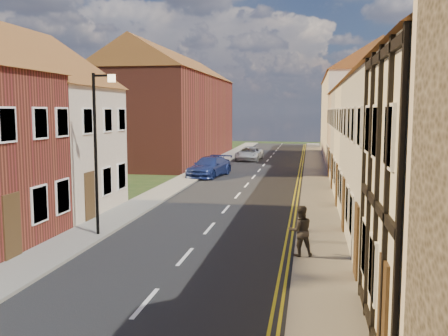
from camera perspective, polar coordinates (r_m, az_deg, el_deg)
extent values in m
cube|color=black|center=(28.06, 1.58, -3.16)|extent=(7.00, 90.00, 0.02)
cube|color=slate|center=(28.99, -7.07, -2.79)|extent=(1.80, 90.00, 0.12)
cube|color=slate|center=(27.77, 10.61, -3.27)|extent=(1.80, 90.00, 0.12)
cube|color=beige|center=(21.62, 24.12, 1.35)|extent=(8.00, 5.00, 6.00)
cube|color=#EFE4C9|center=(26.87, 21.29, 2.38)|extent=(8.00, 5.80, 6.00)
cube|color=maroon|center=(24.80, 22.89, 14.06)|extent=(0.60, 0.60, 1.60)
cube|color=beige|center=(32.17, 19.39, 3.08)|extent=(8.00, 5.00, 6.00)
cube|color=maroon|center=(30.44, 20.38, 12.67)|extent=(0.60, 0.60, 1.60)
cube|color=beige|center=(37.50, 18.03, 3.57)|extent=(8.00, 5.80, 6.00)
cube|color=maroon|center=(35.35, 18.88, 11.82)|extent=(0.60, 0.60, 1.60)
cube|color=beige|center=(25.08, -22.12, 1.85)|extent=(8.00, 6.10, 5.80)
cube|color=#EFE4C9|center=(52.65, 15.71, 5.51)|extent=(8.00, 24.00, 8.00)
cube|color=maroon|center=(49.19, -5.85, 5.66)|extent=(8.00, 24.00, 8.00)
cylinder|color=black|center=(19.13, -14.45, 1.47)|extent=(0.12, 0.12, 6.00)
cube|color=black|center=(18.96, -13.73, 10.22)|extent=(0.70, 0.08, 0.08)
cube|color=#FFD899|center=(18.82, -12.73, 9.97)|extent=(0.25, 0.15, 0.28)
imported|color=navy|center=(36.08, -1.69, 0.15)|extent=(2.96, 5.24, 1.43)
imported|color=#B3B8BC|center=(47.89, 2.91, 1.66)|extent=(2.45, 4.84, 1.31)
imported|color=#2A2521|center=(16.24, 8.73, -7.10)|extent=(0.93, 0.81, 1.63)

